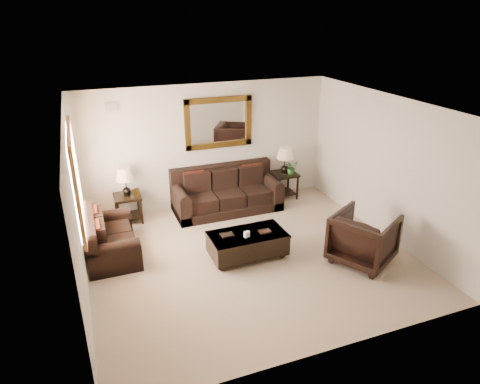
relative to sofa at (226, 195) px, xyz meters
name	(u,v)px	position (x,y,z in m)	size (l,w,h in m)	color
room	(250,187)	(-0.27, -2.05, 1.01)	(5.51, 5.01, 2.71)	gray
window	(76,179)	(-2.96, -1.15, 1.21)	(0.07, 1.96, 1.66)	white
mirror	(219,123)	(0.00, 0.42, 1.51)	(1.50, 0.06, 1.10)	#472C0E
air_vent	(112,107)	(-2.17, 0.43, 2.01)	(0.25, 0.02, 0.18)	#999999
sofa	(226,195)	(0.00, 0.00, 0.00)	(2.30, 0.99, 0.94)	black
loveseat	(108,240)	(-2.61, -1.10, -0.03)	(0.88, 1.48, 0.83)	black
end_table_left	(126,187)	(-2.09, 0.14, 0.43)	(0.54, 0.54, 1.18)	black
end_table_right	(285,165)	(1.48, 0.14, 0.45)	(0.55, 0.55, 1.22)	black
coffee_table	(247,242)	(-0.30, -2.03, -0.05)	(1.37, 0.74, 0.58)	black
armchair	(364,236)	(1.52, -2.87, 0.16)	(0.97, 0.90, 0.99)	black
potted_plant	(291,169)	(1.60, 0.04, 0.39)	(0.29, 0.33, 0.25)	#265D1F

